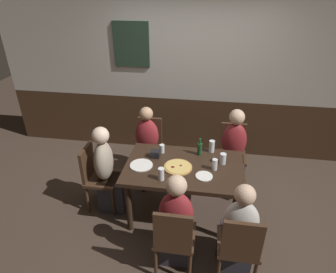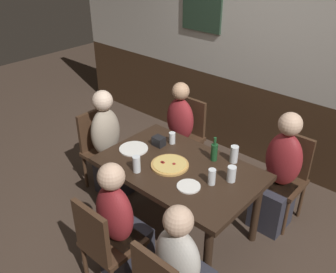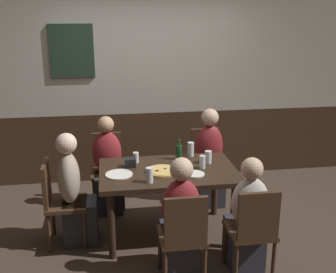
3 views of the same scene
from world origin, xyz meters
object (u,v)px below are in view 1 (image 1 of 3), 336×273
person_head_west (109,175)px  beer_bottle_green (200,148)px  person_right_far (232,155)px  person_right_near (238,234)px  beer_glass_tall (223,159)px  chair_right_near (239,245)px  pint_glass_amber (212,147)px  pint_glass_pale (161,175)px  chair_left_far (149,144)px  condiment_caddy (155,154)px  plate_white_small (204,176)px  tumbler_short (162,149)px  person_left_far (147,150)px  highball_clear (215,165)px  chair_head_west (97,174)px  person_mid_near (176,226)px  chair_mid_near (174,237)px  plate_white_large (141,165)px  dining_table (184,172)px  pizza (178,167)px  chair_right_far (232,150)px

person_head_west → beer_bottle_green: (1.12, 0.29, 0.33)m
person_right_far → person_right_near: bearing=-90.0°
beer_glass_tall → chair_right_near: bearing=-80.4°
pint_glass_amber → pint_glass_pale: bearing=-128.4°
chair_right_near → pint_glass_amber: pint_glass_amber is taller
chair_left_far → person_right_far: person_right_far is taller
chair_left_far → condiment_caddy: size_ratio=8.00×
plate_white_small → condiment_caddy: size_ratio=1.76×
person_head_west → tumbler_short: (0.65, 0.26, 0.29)m
person_left_far → highball_clear: 1.25m
chair_head_west → beer_bottle_green: (1.28, 0.29, 0.33)m
beer_glass_tall → condiment_caddy: bearing=178.7°
pint_glass_pale → person_right_near: bearing=-25.5°
chair_head_west → person_mid_near: 1.32m
chair_mid_near → plate_white_large: (-0.51, 0.79, 0.25)m
beer_glass_tall → pint_glass_amber: 0.29m
chair_head_west → person_head_west: bearing=0.0°
dining_table → chair_right_near: 1.07m
pint_glass_pale → beer_bottle_green: 0.70m
person_head_west → pizza: size_ratio=3.51×
person_mid_near → pint_glass_pale: person_mid_near is taller
person_mid_near → beer_glass_tall: 0.99m
chair_left_far → beer_bottle_green: beer_bottle_green is taller
chair_mid_near → person_left_far: size_ratio=0.77×
plate_white_small → pizza: bearing=158.2°
person_head_west → person_mid_near: bearing=-36.2°
person_head_west → plate_white_small: person_head_west is taller
pint_glass_pale → chair_left_far: bearing=108.7°
person_right_far → pizza: 1.05m
person_right_far → highball_clear: size_ratio=8.52×
chair_mid_near → chair_right_far: 1.83m
chair_right_far → chair_head_west: bearing=-153.6°
beer_glass_tall → plate_white_large: size_ratio=0.50×
person_head_west → chair_right_near: bearing=-28.7°
plate_white_large → person_right_far: bearing=34.5°
person_right_far → person_right_near: person_right_far is taller
person_left_far → person_mid_near: 1.53m
person_mid_near → highball_clear: size_ratio=8.16×
dining_table → plate_white_small: size_ratio=7.26×
dining_table → pint_glass_amber: pint_glass_amber is taller
person_mid_near → pint_glass_pale: bearing=119.1°
dining_table → chair_right_near: chair_right_near is taller
tumbler_short → beer_bottle_green: bearing=3.0°
person_right_far → plate_white_small: size_ratio=6.14×
person_head_west → plate_white_large: person_head_west is taller
chair_left_far → tumbler_short: 0.74m
chair_right_far → pint_glass_amber: size_ratio=5.58×
tumbler_short → plate_white_large: size_ratio=0.41×
chair_right_near → plate_white_small: (-0.37, 0.69, 0.25)m
chair_mid_near → plate_white_small: (0.24, 0.69, 0.25)m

